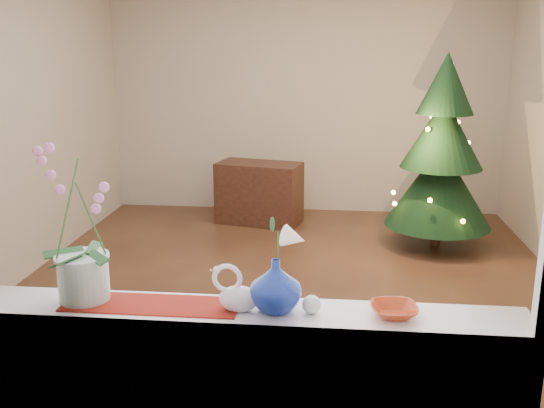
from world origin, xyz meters
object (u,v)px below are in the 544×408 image
(orchid_pot, at_px, (79,225))
(side_table, at_px, (259,193))
(blue_vase, at_px, (276,282))
(paperweight, at_px, (312,304))
(xmas_tree, at_px, (442,152))
(swan, at_px, (239,289))
(amber_dish, at_px, (394,311))

(orchid_pot, bearing_deg, side_table, 87.44)
(blue_vase, xyz_separation_m, paperweight, (0.14, -0.01, -0.08))
(orchid_pot, xyz_separation_m, xmas_tree, (2.01, 3.63, -0.31))
(orchid_pot, xyz_separation_m, side_table, (0.19, 4.25, -0.90))
(paperweight, bearing_deg, swan, -179.10)
(amber_dish, distance_m, side_table, 4.44)
(swan, xyz_separation_m, side_table, (-0.44, 4.28, -0.67))
(xmas_tree, bearing_deg, amber_dish, -102.10)
(paperweight, bearing_deg, amber_dish, 1.45)
(swan, height_order, paperweight, swan)
(orchid_pot, xyz_separation_m, paperweight, (0.92, -0.03, -0.28))
(orchid_pot, distance_m, side_table, 4.35)
(xmas_tree, xyz_separation_m, side_table, (-1.82, 0.62, -0.59))
(swan, bearing_deg, amber_dish, 12.55)
(paperweight, xyz_separation_m, amber_dish, (0.31, 0.01, -0.02))
(swan, bearing_deg, paperweight, 12.26)
(paperweight, xyz_separation_m, side_table, (-0.73, 4.28, -0.62))
(orchid_pot, height_order, swan, orchid_pot)
(xmas_tree, height_order, side_table, xmas_tree)
(paperweight, bearing_deg, xmas_tree, 73.33)
(amber_dish, xyz_separation_m, side_table, (-1.04, 4.27, -0.60))
(amber_dish, height_order, xmas_tree, xmas_tree)
(orchid_pot, distance_m, amber_dish, 1.27)
(paperweight, relative_size, amber_dish, 0.48)
(swan, xyz_separation_m, blue_vase, (0.14, 0.02, 0.03))
(orchid_pot, relative_size, amber_dish, 4.18)
(orchid_pot, xyz_separation_m, blue_vase, (0.78, -0.02, -0.20))
(swan, xyz_separation_m, xmas_tree, (1.38, 3.67, -0.08))
(blue_vase, height_order, side_table, blue_vase)
(swan, distance_m, xmas_tree, 3.92)
(orchid_pot, distance_m, swan, 0.68)
(side_table, bearing_deg, orchid_pot, -79.36)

